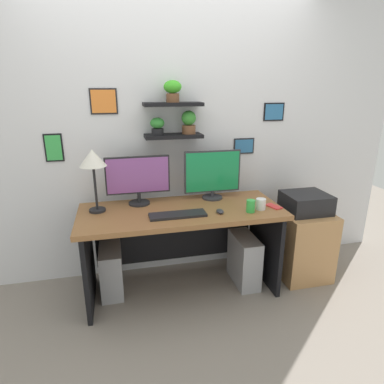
% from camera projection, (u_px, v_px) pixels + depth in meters
% --- Properties ---
extents(ground_plane, '(8.00, 8.00, 0.00)m').
position_uv_depth(ground_plane, '(182.00, 288.00, 2.89)').
color(ground_plane, gray).
extents(back_wall_assembly, '(4.40, 0.24, 2.70)m').
position_uv_depth(back_wall_assembly, '(171.00, 128.00, 2.88)').
color(back_wall_assembly, silver).
rests_on(back_wall_assembly, ground).
extents(desk, '(1.65, 0.68, 0.75)m').
position_uv_depth(desk, '(180.00, 230.00, 2.77)').
color(desk, brown).
rests_on(desk, ground).
extents(monitor_left, '(0.53, 0.18, 0.41)m').
position_uv_depth(monitor_left, '(138.00, 178.00, 2.72)').
color(monitor_left, black).
rests_on(monitor_left, desk).
extents(monitor_right, '(0.50, 0.18, 0.43)m').
position_uv_depth(monitor_right, '(212.00, 174.00, 2.86)').
color(monitor_right, '#2D2D33').
rests_on(monitor_right, desk).
extents(keyboard, '(0.44, 0.14, 0.02)m').
position_uv_depth(keyboard, '(178.00, 215.00, 2.52)').
color(keyboard, black).
rests_on(keyboard, desk).
extents(computer_mouse, '(0.06, 0.09, 0.03)m').
position_uv_depth(computer_mouse, '(220.00, 211.00, 2.58)').
color(computer_mouse, '#2D2D33').
rests_on(computer_mouse, desk).
extents(desk_lamp, '(0.21, 0.21, 0.50)m').
position_uv_depth(desk_lamp, '(93.00, 162.00, 2.49)').
color(desk_lamp, black).
rests_on(desk_lamp, desk).
extents(cell_phone, '(0.11, 0.16, 0.01)m').
position_uv_depth(cell_phone, '(274.00, 206.00, 2.71)').
color(cell_phone, red).
rests_on(cell_phone, desk).
extents(coffee_mug, '(0.08, 0.08, 0.09)m').
position_uv_depth(coffee_mug, '(261.00, 204.00, 2.65)').
color(coffee_mug, white).
rests_on(coffee_mug, desk).
extents(pen_cup, '(0.07, 0.07, 0.10)m').
position_uv_depth(pen_cup, '(251.00, 206.00, 2.59)').
color(pen_cup, green).
rests_on(pen_cup, desk).
extents(drawer_cabinet, '(0.44, 0.50, 0.63)m').
position_uv_depth(drawer_cabinet, '(301.00, 243.00, 3.03)').
color(drawer_cabinet, tan).
rests_on(drawer_cabinet, ground).
extents(printer, '(0.38, 0.34, 0.17)m').
position_uv_depth(printer, '(306.00, 203.00, 2.91)').
color(printer, black).
rests_on(printer, drawer_cabinet).
extents(computer_tower_left, '(0.18, 0.40, 0.41)m').
position_uv_depth(computer_tower_left, '(111.00, 270.00, 2.80)').
color(computer_tower_left, '#99999E').
rests_on(computer_tower_left, ground).
extents(computer_tower_right, '(0.18, 0.40, 0.45)m').
position_uv_depth(computer_tower_right, '(244.00, 259.00, 2.93)').
color(computer_tower_right, '#99999E').
rests_on(computer_tower_right, ground).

